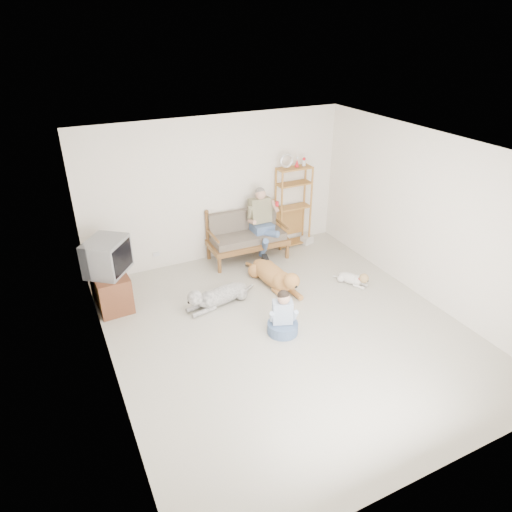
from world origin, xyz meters
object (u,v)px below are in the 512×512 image
etagere (293,206)px  golden_retriever (275,277)px  tv_stand (110,288)px  loveseat (246,234)px

etagere → golden_retriever: (-1.09, -1.34, -0.64)m
tv_stand → etagere: bearing=6.9°
golden_retriever → tv_stand: bearing=160.7°
loveseat → tv_stand: loveseat is taller
tv_stand → golden_retriever: tv_stand is taller
loveseat → etagere: 1.14m
etagere → golden_retriever: etagere is taller
loveseat → golden_retriever: (-0.01, -1.23, -0.29)m
tv_stand → golden_retriever: 2.74m
loveseat → etagere: size_ratio=0.79×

